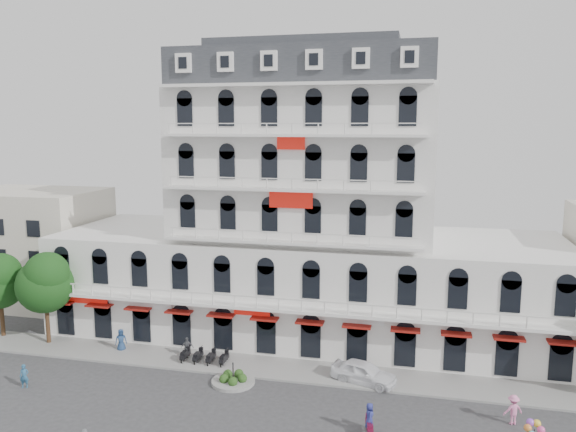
# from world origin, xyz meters

# --- Properties ---
(ground) EXTENTS (120.00, 120.00, 0.00)m
(ground) POSITION_xyz_m (0.00, 0.00, 0.00)
(ground) COLOR #38383A
(ground) RESTS_ON ground
(sidewalk) EXTENTS (53.00, 4.00, 0.16)m
(sidewalk) POSITION_xyz_m (0.00, 9.00, 0.08)
(sidewalk) COLOR gray
(sidewalk) RESTS_ON ground
(main_building) EXTENTS (45.00, 15.00, 25.80)m
(main_building) POSITION_xyz_m (0.00, 18.00, 9.96)
(main_building) COLOR silver
(main_building) RESTS_ON ground
(flank_building_west) EXTENTS (14.00, 10.00, 12.00)m
(flank_building_west) POSITION_xyz_m (-30.00, 20.00, 6.00)
(flank_building_west) COLOR beige
(flank_building_west) RESTS_ON ground
(traffic_island) EXTENTS (3.20, 3.20, 1.60)m
(traffic_island) POSITION_xyz_m (-3.00, 6.00, 0.26)
(traffic_island) COLOR gray
(traffic_island) RESTS_ON ground
(parked_scooter_row) EXTENTS (4.40, 1.80, 1.10)m
(parked_scooter_row) POSITION_xyz_m (-6.35, 8.80, 0.00)
(parked_scooter_row) COLOR black
(parked_scooter_row) RESTS_ON ground
(tree_west_inner) EXTENTS (4.76, 4.76, 8.25)m
(tree_west_inner) POSITION_xyz_m (-20.95, 9.48, 5.68)
(tree_west_inner) COLOR #382314
(tree_west_inner) RESTS_ON ground
(parked_car) EXTENTS (5.20, 3.26, 1.65)m
(parked_car) POSITION_xyz_m (6.34, 8.23, 0.82)
(parked_car) COLOR white
(parked_car) RESTS_ON ground
(rider_east) EXTENTS (0.66, 1.69, 2.08)m
(rider_east) POSITION_xyz_m (7.36, 1.25, 1.02)
(rider_east) COLOR maroon
(rider_east) RESTS_ON ground
(pedestrian_left) EXTENTS (1.12, 1.01, 1.93)m
(pedestrian_left) POSITION_xyz_m (-14.05, 9.50, 0.96)
(pedestrian_left) COLOR navy
(pedestrian_left) RESTS_ON ground
(pedestrian_mid) EXTENTS (1.10, 0.67, 1.75)m
(pedestrian_mid) POSITION_xyz_m (-8.10, 9.50, 0.88)
(pedestrian_mid) COLOR #56575D
(pedestrian_mid) RESTS_ON ground
(pedestrian_right) EXTENTS (1.43, 1.14, 1.94)m
(pedestrian_right) POSITION_xyz_m (16.12, 4.60, 0.97)
(pedestrian_right) COLOR pink
(pedestrian_right) RESTS_ON ground
(pedestrian_far) EXTENTS (0.74, 0.61, 1.74)m
(pedestrian_far) POSITION_xyz_m (-17.46, 1.91, 0.87)
(pedestrian_far) COLOR #2B5C81
(pedestrian_far) RESTS_ON ground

